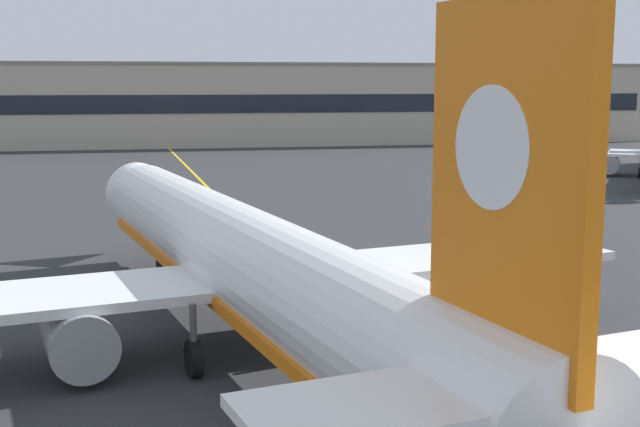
# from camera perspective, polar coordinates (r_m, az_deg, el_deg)

# --- Properties ---
(taxiway_centreline) EXTENTS (9.90, 179.76, 0.01)m
(taxiway_centreline) POSITION_cam_1_polar(r_m,az_deg,el_deg) (48.20, -2.94, -2.99)
(taxiway_centreline) COLOR yellow
(taxiway_centreline) RESTS_ON ground
(airliner_foreground) EXTENTS (32.30, 41.17, 11.65)m
(airliner_foreground) POSITION_cam_1_polar(r_m,az_deg,el_deg) (30.89, -4.96, -3.45)
(airliner_foreground) COLOR white
(airliner_foreground) RESTS_ON ground
(safety_cone_by_nose_gear) EXTENTS (0.44, 0.44, 0.55)m
(safety_cone_by_nose_gear) POSITION_cam_1_polar(r_m,az_deg,el_deg) (46.56, -7.19, -3.16)
(safety_cone_by_nose_gear) COLOR orange
(safety_cone_by_nose_gear) RESTS_ON ground
(terminal_building) EXTENTS (152.45, 12.40, 12.99)m
(terminal_building) POSITION_cam_1_polar(r_m,az_deg,el_deg) (133.85, -8.41, 7.41)
(terminal_building) COLOR #B2A893
(terminal_building) RESTS_ON ground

